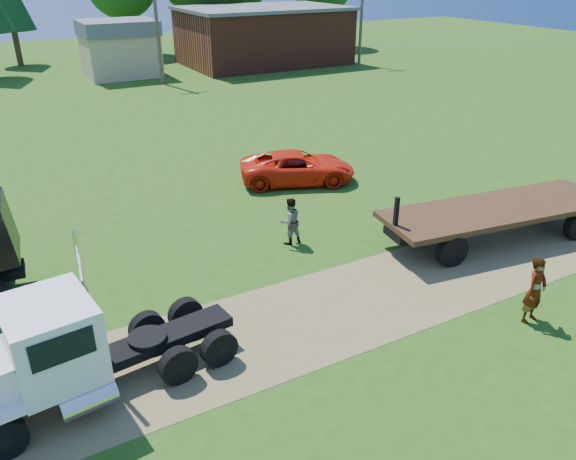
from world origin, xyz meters
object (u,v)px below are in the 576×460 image
orange_pickup (297,167)px  flatbed_trailer (497,214)px  white_semi_tractor (59,354)px  spectator_a (535,290)px

orange_pickup → flatbed_trailer: size_ratio=0.57×
white_semi_tractor → spectator_a: white_semi_tractor is taller
flatbed_trailer → orange_pickup: bearing=120.0°
white_semi_tractor → orange_pickup: size_ratio=1.29×
orange_pickup → white_semi_tractor: bearing=151.3°
orange_pickup → flatbed_trailer: 9.27m
flatbed_trailer → spectator_a: (-3.21, -4.28, 0.03)m
orange_pickup → flatbed_trailer: bearing=-136.2°
orange_pickup → spectator_a: 12.86m
white_semi_tractor → spectator_a: size_ratio=3.37×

